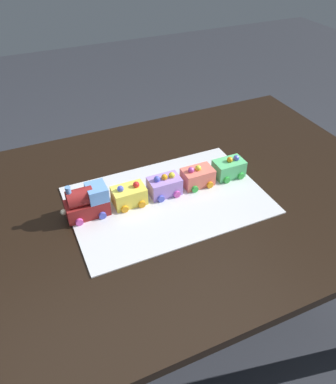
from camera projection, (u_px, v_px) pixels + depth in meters
name	position (u px, v px, depth m)	size (l,w,h in m)	color
ground_plane	(180.00, 322.00, 1.67)	(8.00, 8.00, 0.00)	#2D3038
dining_table	(184.00, 216.00, 1.28)	(1.40, 1.00, 0.74)	black
cake_board	(168.00, 200.00, 1.18)	(0.60, 0.40, 0.00)	silver
cake_locomotive	(87.00, 202.00, 1.09)	(0.14, 0.08, 0.12)	maroon
cake_car_hopper_lemon	(129.00, 195.00, 1.15)	(0.10, 0.08, 0.07)	#F4E04C
cake_car_caboose_lavender	(164.00, 186.00, 1.18)	(0.10, 0.08, 0.07)	#AD84E0
cake_car_flatbed_coral	(197.00, 177.00, 1.22)	(0.10, 0.08, 0.07)	#F27260
cake_car_tanker_mint_green	(229.00, 168.00, 1.26)	(0.10, 0.08, 0.07)	#59CC7A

